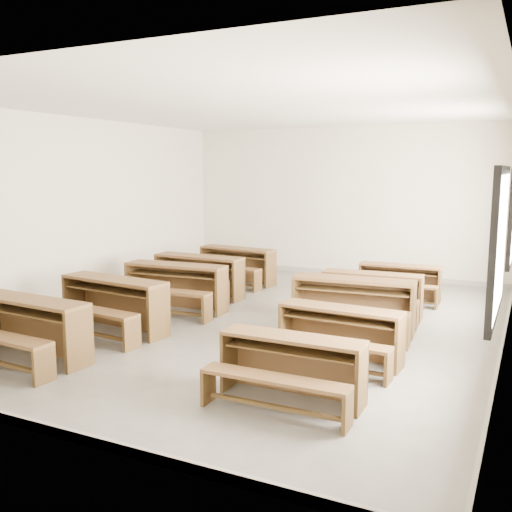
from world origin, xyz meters
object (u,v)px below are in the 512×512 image
at_px(desk_set_4, 236,263).
at_px(desk_set_6, 339,331).
at_px(desk_set_7, 352,301).
at_px(desk_set_5, 290,364).
at_px(desk_set_0, 27,325).
at_px(desk_set_1, 112,301).
at_px(desk_set_9, 399,280).
at_px(desk_set_8, 371,292).
at_px(desk_set_3, 197,273).
at_px(desk_set_2, 174,284).

bearing_deg(desk_set_4, desk_set_6, -41.72).
bearing_deg(desk_set_7, desk_set_5, -91.49).
bearing_deg(desk_set_4, desk_set_0, -84.64).
xyz_separation_m(desk_set_1, desk_set_9, (3.24, 3.79, -0.08)).
xyz_separation_m(desk_set_5, desk_set_9, (0.02, 4.94, -0.02)).
bearing_deg(desk_set_0, desk_set_8, 53.12).
bearing_deg(desk_set_3, desk_set_5, -46.47).
height_order(desk_set_0, desk_set_2, desk_set_2).
bearing_deg(desk_set_1, desk_set_4, 96.66).
xyz_separation_m(desk_set_2, desk_set_8, (2.99, 1.01, -0.04)).
bearing_deg(desk_set_3, desk_set_9, 23.06).
distance_m(desk_set_0, desk_set_4, 5.26).
xyz_separation_m(desk_set_3, desk_set_9, (3.33, 1.36, -0.07)).
relative_size(desk_set_7, desk_set_9, 1.24).
bearing_deg(desk_set_5, desk_set_9, 89.42).
distance_m(desk_set_1, desk_set_5, 3.43).
xyz_separation_m(desk_set_2, desk_set_4, (-0.16, 2.45, -0.03)).
height_order(desk_set_3, desk_set_7, desk_set_7).
bearing_deg(desk_set_7, desk_set_9, 81.07).
relative_size(desk_set_0, desk_set_7, 0.96).
bearing_deg(desk_set_0, desk_set_7, 45.18).
bearing_deg(desk_set_3, desk_set_8, 0.81).
distance_m(desk_set_1, desk_set_4, 3.86).
relative_size(desk_set_3, desk_set_8, 1.06).
bearing_deg(desk_set_4, desk_set_5, -50.74).
relative_size(desk_set_6, desk_set_7, 0.85).
bearing_deg(desk_set_7, desk_set_0, -142.77).
relative_size(desk_set_3, desk_set_6, 1.12).
xyz_separation_m(desk_set_2, desk_set_5, (3.12, -2.57, -0.06)).
xyz_separation_m(desk_set_1, desk_set_4, (-0.06, 3.86, -0.03)).
bearing_deg(desk_set_9, desk_set_3, -160.12).
relative_size(desk_set_2, desk_set_6, 1.16).
relative_size(desk_set_8, desk_set_9, 1.11).
height_order(desk_set_3, desk_set_5, desk_set_3).
distance_m(desk_set_6, desk_set_8, 2.28).
distance_m(desk_set_0, desk_set_3, 3.82).
relative_size(desk_set_3, desk_set_4, 1.00).
bearing_deg(desk_set_8, desk_set_9, 80.21).
relative_size(desk_set_0, desk_set_5, 1.17).
xyz_separation_m(desk_set_2, desk_set_3, (-0.18, 1.01, -0.01)).
bearing_deg(desk_set_9, desk_set_2, -145.33).
xyz_separation_m(desk_set_1, desk_set_6, (3.30, 0.16, -0.06)).
xyz_separation_m(desk_set_4, desk_set_9, (3.30, -0.08, -0.05)).
relative_size(desk_set_1, desk_set_5, 1.22).
bearing_deg(desk_set_9, desk_set_6, -91.42).
bearing_deg(desk_set_2, desk_set_6, -25.73).
bearing_deg(desk_set_3, desk_set_0, -89.79).
distance_m(desk_set_0, desk_set_5, 3.36).
xyz_separation_m(desk_set_6, desk_set_9, (-0.06, 3.63, -0.02)).
xyz_separation_m(desk_set_3, desk_set_8, (3.18, 0.00, -0.04)).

